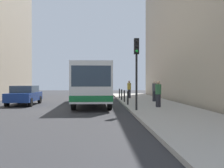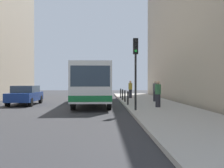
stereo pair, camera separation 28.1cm
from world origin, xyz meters
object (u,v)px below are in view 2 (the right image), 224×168
at_px(bollard_mid, 125,96).
at_px(bollard_far, 123,95).
at_px(bollard_farthest, 121,93).
at_px(bus, 93,82).
at_px(car_behind_bus, 97,91).
at_px(pedestrian_mid_sidewalk, 155,91).
at_px(bollard_near, 128,98).
at_px(pedestrian_far_sidewalk, 130,89).
at_px(traffic_light, 136,60).
at_px(car_beside_bus, 25,95).
at_px(pedestrian_near_signal, 158,94).

bearing_deg(bollard_mid, bollard_far, 90.00).
height_order(bollard_far, bollard_farthest, same).
distance_m(bus, car_behind_bus, 9.91).
bearing_deg(bollard_mid, pedestrian_mid_sidewalk, 11.63).
height_order(bollard_near, pedestrian_far_sidewalk, pedestrian_far_sidewalk).
distance_m(pedestrian_mid_sidewalk, pedestrian_far_sidewalk, 4.98).
height_order(bollard_mid, pedestrian_mid_sidewalk, pedestrian_mid_sidewalk).
height_order(traffic_light, pedestrian_mid_sidewalk, traffic_light).
xyz_separation_m(pedestrian_mid_sidewalk, pedestrian_far_sidewalk, (-1.58, 4.72, 0.02)).
bearing_deg(car_beside_bus, bollard_farthest, -142.92).
distance_m(traffic_light, bollard_far, 9.20).
height_order(car_beside_bus, bollard_mid, car_beside_bus).
bearing_deg(bus, bollard_mid, -167.98).
bearing_deg(bollard_far, bollard_farthest, 90.00).
relative_size(bus, bollard_near, 11.64).
relative_size(bollard_far, pedestrian_near_signal, 0.56).
xyz_separation_m(pedestrian_near_signal, pedestrian_mid_sidewalk, (0.80, 4.97, 0.02)).
distance_m(traffic_light, pedestrian_near_signal, 3.20).
xyz_separation_m(car_behind_bus, traffic_light, (2.57, -15.55, 2.22)).
bearing_deg(bollard_far, car_behind_bus, 110.32).
distance_m(car_beside_bus, bollard_near, 7.99).
height_order(bollard_far, pedestrian_near_signal, pedestrian_near_signal).
relative_size(traffic_light, pedestrian_mid_sidewalk, 2.38).
relative_size(car_beside_bus, bollard_near, 4.65).
xyz_separation_m(bus, pedestrian_near_signal, (4.34, -3.85, -0.73)).
xyz_separation_m(car_beside_bus, pedestrian_far_sidewalk, (8.75, 5.99, 0.24)).
height_order(bollard_farthest, pedestrian_near_signal, pedestrian_near_signal).
bearing_deg(car_beside_bus, pedestrian_mid_sidewalk, -173.47).
relative_size(bollard_mid, pedestrian_near_signal, 0.56).
bearing_deg(pedestrian_mid_sidewalk, pedestrian_near_signal, 94.06).
distance_m(bollard_near, bollard_farthest, 7.84).
bearing_deg(bus, bollard_far, -129.62).
relative_size(car_beside_bus, pedestrian_far_sidewalk, 2.52).
height_order(car_behind_bus, bollard_farthest, car_behind_bus).
xyz_separation_m(car_behind_bus, pedestrian_far_sidewalk, (3.45, -4.03, 0.24)).
bearing_deg(pedestrian_far_sidewalk, pedestrian_mid_sidewalk, 151.83).
relative_size(bollard_near, pedestrian_near_signal, 0.56).
xyz_separation_m(bollard_farthest, pedestrian_far_sidewalk, (0.98, 0.02, 0.40)).
distance_m(bollard_farthest, pedestrian_mid_sidewalk, 5.37).
relative_size(car_behind_bus, pedestrian_far_sidewalk, 2.58).
xyz_separation_m(car_beside_bus, bollard_farthest, (7.76, 5.97, -0.16)).
xyz_separation_m(car_behind_bus, bollard_farthest, (2.47, -4.05, -0.16)).
bearing_deg(pedestrian_mid_sidewalk, bollard_near, 63.92).
bearing_deg(bus, bollard_near, 140.89).
distance_m(bollard_farthest, pedestrian_far_sidewalk, 1.06).
bearing_deg(bollard_far, bollard_near, -90.00).
height_order(bollard_near, bollard_mid, same).
bearing_deg(car_beside_bus, car_behind_bus, -118.37).
bearing_deg(bollard_mid, bollard_farthest, 90.00).
bearing_deg(bollard_near, bollard_far, 90.00).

